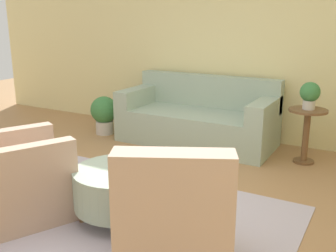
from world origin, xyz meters
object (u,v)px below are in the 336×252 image
couch (198,120)px  potted_plant_floor (104,113)px  armchair_left (12,179)px  potted_plant_on_side_table (310,94)px  ottoman_table (121,187)px  side_table (307,127)px  armchair_right (175,225)px

couch → potted_plant_floor: size_ratio=3.72×
armchair_left → potted_plant_on_side_table: (2.01, 2.81, 0.49)m
ottoman_table → potted_plant_on_side_table: potted_plant_on_side_table is taller
armchair_left → side_table: armchair_left is taller
ottoman_table → side_table: 2.60m
side_table → couch: bearing=175.8°
ottoman_table → potted_plant_on_side_table: size_ratio=2.51×
potted_plant_on_side_table → potted_plant_floor: size_ratio=0.56×
armchair_right → ottoman_table: size_ratio=1.28×
potted_plant_on_side_table → potted_plant_floor: potted_plant_on_side_table is taller
potted_plant_floor → potted_plant_on_side_table: bearing=3.9°
armchair_right → potted_plant_on_side_table: bearing=82.7°
potted_plant_on_side_table → side_table: bearing=0.0°
couch → potted_plant_floor: bearing=-167.9°
side_table → potted_plant_on_side_table: (-0.00, 0.00, 0.42)m
armchair_right → potted_plant_on_side_table: 2.87m
potted_plant_floor → couch: bearing=12.1°
ottoman_table → armchair_left: bearing=-148.8°
couch → ottoman_table: couch is taller
couch → potted_plant_on_side_table: bearing=-4.2°
armchair_left → potted_plant_on_side_table: bearing=54.4°
ottoman_table → potted_plant_on_side_table: bearing=62.9°
potted_plant_floor → ottoman_table: bearing=-48.8°
couch → potted_plant_floor: (-1.48, -0.32, -0.01)m
armchair_left → ottoman_table: bearing=31.2°
armchair_right → potted_plant_on_side_table: size_ratio=3.23×
armchair_right → potted_plant_floor: size_ratio=1.81×
armchair_left → side_table: 3.45m
side_table → potted_plant_floor: bearing=-176.1°
potted_plant_on_side_table → couch: bearing=175.8°
armchair_left → armchair_right: same height
armchair_left → side_table: bearing=54.4°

